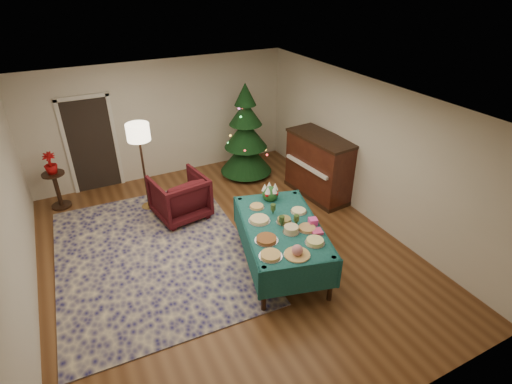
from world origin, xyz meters
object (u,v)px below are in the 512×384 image
side_table (58,191)px  armchair (180,195)px  piano (319,167)px  gift_box (313,222)px  potted_plant (51,168)px  christmas_tree (246,136)px  floor_lamp (139,138)px  buffet_table (281,233)px

side_table → armchair: bearing=-35.1°
armchair → piano: 3.01m
gift_box → armchair: (-1.47, 2.44, -0.37)m
side_table → potted_plant: (0.00, 0.00, 0.53)m
gift_box → potted_plant: bearing=132.5°
side_table → christmas_tree: 4.19m
gift_box → side_table: bearing=132.5°
floor_lamp → side_table: (-1.65, 0.86, -1.18)m
gift_box → side_table: 5.38m
floor_lamp → piano: size_ratio=1.13×
buffet_table → christmas_tree: christmas_tree is taller
gift_box → piano: piano is taller
buffet_table → piano: piano is taller
buffet_table → piano: size_ratio=1.43×
gift_box → buffet_table: bearing=154.0°
buffet_table → gift_box: (0.45, -0.22, 0.22)m
buffet_table → side_table: 4.90m
floor_lamp → potted_plant: size_ratio=4.15×
side_table → piano: (5.11, -2.00, 0.28)m
gift_box → piano: (1.50, 1.95, -0.20)m
buffet_table → floor_lamp: bearing=117.9°
side_table → gift_box: bearing=-47.5°
potted_plant → buffet_table: bearing=-49.7°
floor_lamp → potted_plant: bearing=152.5°
armchair → christmas_tree: bearing=-160.2°
floor_lamp → christmas_tree: 2.58m
potted_plant → gift_box: bearing=-47.5°
christmas_tree → armchair: bearing=-151.3°
armchair → buffet_table: bearing=105.8°
buffet_table → side_table: buffet_table is taller
buffet_table → potted_plant: bearing=130.3°
armchair → side_table: bearing=-44.1°
gift_box → armchair: armchair is taller
piano → floor_lamp: bearing=161.7°
potted_plant → piano: piano is taller
buffet_table → gift_box: bearing=-26.0°
armchair → christmas_tree: 2.31m
piano → armchair: bearing=170.5°
side_table → potted_plant: 0.53m
potted_plant → christmas_tree: (4.12, -0.42, 0.09)m
buffet_table → armchair: 2.45m
potted_plant → side_table: bearing=-90.0°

